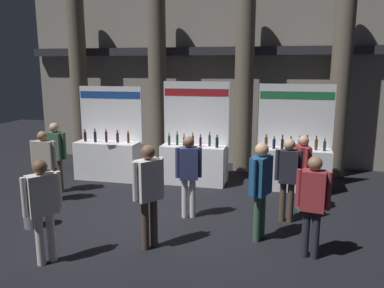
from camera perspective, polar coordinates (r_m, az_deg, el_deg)
ground_plane at (r=7.90m, az=-4.96°, el=-10.74°), size 24.00×24.00×0.00m
hall_colonnade at (r=11.78m, az=1.77°, el=11.48°), size 11.22×1.21×6.20m
exhibitor_booth_0 at (r=10.54m, az=-12.36°, el=-1.75°), size 1.76×0.71×2.45m
exhibitor_booth_1 at (r=9.89m, az=0.25°, el=-2.29°), size 1.72×0.66×2.60m
exhibitor_booth_2 at (r=9.73m, az=14.84°, el=-2.87°), size 1.81×0.66×2.56m
trash_bin at (r=7.91m, az=-22.65°, el=-9.21°), size 0.32×0.32×0.61m
visitor_0 at (r=6.67m, az=10.15°, el=-5.61°), size 0.39×0.55×1.73m
visitor_1 at (r=7.58m, az=14.05°, el=-4.23°), size 0.50×0.27×1.65m
visitor_2 at (r=7.55m, az=-0.52°, el=-3.88°), size 0.50×0.33×1.66m
visitor_3 at (r=9.03m, az=-21.10°, el=-2.28°), size 0.60×0.24×1.60m
visitor_4 at (r=8.24m, az=16.02°, el=-3.20°), size 0.34×0.56×1.60m
visitor_5 at (r=9.65m, az=-19.56°, el=-0.94°), size 0.58×0.32×1.69m
visitor_6 at (r=6.23m, az=-21.28°, el=-8.16°), size 0.41×0.50×1.64m
visitor_7 at (r=6.30m, az=-6.45°, el=-6.35°), size 0.45×0.48×1.76m
visitor_8 at (r=6.26m, az=17.49°, el=-7.72°), size 0.52×0.31×1.65m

